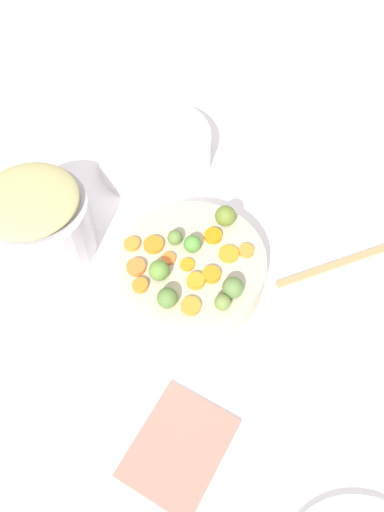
{
  "coord_description": "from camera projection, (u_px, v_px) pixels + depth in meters",
  "views": [
    {
      "loc": [
        0.49,
        0.2,
        0.88
      ],
      "look_at": [
        0.02,
        -0.03,
        0.1
      ],
      "focal_mm": 35.31,
      "sensor_mm": 36.0,
      "label": 1
    }
  ],
  "objects": [
    {
      "name": "tabletop",
      "position": [
        209.0,
        279.0,
        1.02
      ],
      "size": [
        2.4,
        2.4,
        0.02
      ],
      "primitive_type": "cube",
      "color": "white",
      "rests_on": "ground"
    },
    {
      "name": "serving_bowl_carrots",
      "position": [
        192.0,
        269.0,
        0.97
      ],
      "size": [
        0.28,
        0.28,
        0.07
      ],
      "primitive_type": "cylinder",
      "color": "#B7AF90",
      "rests_on": "tabletop"
    },
    {
      "name": "metal_pot",
      "position": [
        39.0,
        226.0,
        1.0
      ],
      "size": [
        0.21,
        0.21,
        0.13
      ],
      "primitive_type": "cylinder",
      "color": "#B4B2BC",
      "rests_on": "tabletop"
    },
    {
      "name": "stuffing_mound",
      "position": [
        28.0,
        200.0,
        0.93
      ],
      "size": [
        0.19,
        0.19,
        0.03
      ],
      "primitive_type": "ellipsoid",
      "color": "tan",
      "rests_on": "metal_pot"
    },
    {
      "name": "carrot_slice_0",
      "position": [
        195.0,
        281.0,
        0.91
      ],
      "size": [
        0.04,
        0.04,
        0.01
      ],
      "primitive_type": "cylinder",
      "rotation": [
        0.0,
        0.0,
        2.6
      ],
      "color": "orange",
      "rests_on": "serving_bowl_carrots"
    },
    {
      "name": "carrot_slice_1",
      "position": [
        136.0,
        267.0,
        0.93
      ],
      "size": [
        0.05,
        0.05,
        0.01
      ],
      "primitive_type": "cylinder",
      "rotation": [
        0.0,
        0.0,
        1.16
      ],
      "color": "orange",
      "rests_on": "serving_bowl_carrots"
    },
    {
      "name": "carrot_slice_2",
      "position": [
        229.0,
        254.0,
        0.95
      ],
      "size": [
        0.05,
        0.05,
        0.01
      ],
      "primitive_type": "cylinder",
      "rotation": [
        0.0,
        0.0,
        4.27
      ],
      "color": "orange",
      "rests_on": "serving_bowl_carrots"
    },
    {
      "name": "carrot_slice_3",
      "position": [
        211.0,
        275.0,
        0.92
      ],
      "size": [
        0.04,
        0.04,
        0.01
      ],
      "primitive_type": "cylinder",
      "rotation": [
        0.0,
        0.0,
        5.86
      ],
      "color": "orange",
      "rests_on": "serving_bowl_carrots"
    },
    {
      "name": "carrot_slice_4",
      "position": [
        154.0,
        245.0,
        0.96
      ],
      "size": [
        0.05,
        0.05,
        0.01
      ],
      "primitive_type": "cylinder",
      "rotation": [
        0.0,
        0.0,
        5.33
      ],
      "color": "orange",
      "rests_on": "serving_bowl_carrots"
    },
    {
      "name": "carrot_slice_5",
      "position": [
        140.0,
        286.0,
        0.91
      ],
      "size": [
        0.03,
        0.03,
        0.01
      ],
      "primitive_type": "cylinder",
      "rotation": [
        0.0,
        0.0,
        1.61
      ],
      "color": "orange",
      "rests_on": "serving_bowl_carrots"
    },
    {
      "name": "carrot_slice_6",
      "position": [
        132.0,
        244.0,
        0.96
      ],
      "size": [
        0.04,
        0.04,
        0.01
      ],
      "primitive_type": "cylinder",
      "rotation": [
        0.0,
        0.0,
        2.43
      ],
      "color": "orange",
      "rests_on": "serving_bowl_carrots"
    },
    {
      "name": "carrot_slice_7",
      "position": [
        213.0,
        236.0,
        0.97
      ],
      "size": [
        0.04,
        0.04,
        0.01
      ],
      "primitive_type": "cylinder",
      "rotation": [
        0.0,
        0.0,
        6.03
      ],
      "color": "orange",
      "rests_on": "serving_bowl_carrots"
    },
    {
      "name": "carrot_slice_8",
      "position": [
        169.0,
        258.0,
        0.94
      ],
      "size": [
        0.03,
        0.03,
        0.01
      ],
      "primitive_type": "cylinder",
      "rotation": [
        0.0,
        0.0,
        3.53
      ],
      "color": "orange",
      "rests_on": "serving_bowl_carrots"
    },
    {
      "name": "carrot_slice_9",
      "position": [
        246.0,
        251.0,
        0.95
      ],
      "size": [
        0.03,
        0.03,
        0.01
      ],
      "primitive_type": "cylinder",
      "rotation": [
        0.0,
        0.0,
        0.2
      ],
      "color": "orange",
      "rests_on": "serving_bowl_carrots"
    },
    {
      "name": "carrot_slice_10",
      "position": [
        191.0,
        306.0,
        0.88
      ],
      "size": [
        0.05,
        0.05,
        0.01
      ],
      "primitive_type": "cylinder",
      "rotation": [
        0.0,
        0.0,
        3.58
      ],
      "color": "orange",
      "rests_on": "serving_bowl_carrots"
    },
    {
      "name": "carrot_slice_11",
      "position": [
        187.0,
        265.0,
        0.93
      ],
      "size": [
        0.03,
        0.03,
        0.01
      ],
      "primitive_type": "cylinder",
      "rotation": [
        0.0,
        0.0,
        5.03
      ],
      "color": "orange",
      "rests_on": "serving_bowl_carrots"
    },
    {
      "name": "brussels_sprout_0",
      "position": [
        225.0,
        216.0,
        0.98
      ],
      "size": [
        0.04,
        0.04,
        0.04
      ],
      "primitive_type": "sphere",
      "color": "#5B7228",
      "rests_on": "serving_bowl_carrots"
    },
    {
      "name": "brussels_sprout_1",
      "position": [
        233.0,
        288.0,
        0.89
      ],
      "size": [
        0.04,
        0.04,
        0.04
      ],
      "primitive_type": "sphere",
      "color": "#527136",
      "rests_on": "serving_bowl_carrots"
    },
    {
      "name": "brussels_sprout_2",
      "position": [
        192.0,
        244.0,
        0.94
      ],
      "size": [
        0.03,
        0.03,
        0.03
      ],
      "primitive_type": "sphere",
      "color": "#4C8935",
      "rests_on": "serving_bowl_carrots"
    },
    {
      "name": "brussels_sprout_3",
      "position": [
        167.0,
        298.0,
        0.88
      ],
      "size": [
        0.04,
        0.04,
        0.04
      ],
      "primitive_type": "sphere",
      "color": "#4E6F30",
      "rests_on": "serving_bowl_carrots"
    },
    {
      "name": "brussels_sprout_4",
      "position": [
        176.0,
        236.0,
        0.96
      ],
      "size": [
        0.03,
        0.03,
        0.03
      ],
      "primitive_type": "sphere",
      "color": "#567635",
      "rests_on": "serving_bowl_carrots"
    },
    {
      "name": "brussels_sprout_5",
      "position": [
        159.0,
        270.0,
        0.91
      ],
      "size": [
        0.04,
        0.04,
        0.04
      ],
      "primitive_type": "sphere",
      "color": "#567E31",
      "rests_on": "serving_bowl_carrots"
    },
    {
      "name": "brussels_sprout_6",
      "position": [
        223.0,
        302.0,
        0.88
      ],
      "size": [
        0.03,
        0.03,
        0.03
      ],
      "primitive_type": "sphere",
      "color": "olive",
      "rests_on": "serving_bowl_carrots"
    },
    {
      "name": "wooden_spoon",
      "position": [
        381.0,
        249.0,
        1.04
      ],
      "size": [
        0.27,
        0.25,
        0.01
      ],
      "color": "#A88151",
      "rests_on": "tabletop"
    },
    {
      "name": "casserole_dish",
      "position": [
        154.0,
        149.0,
        1.15
      ],
      "size": [
        0.26,
        0.26,
        0.08
      ],
      "primitive_type": "cylinder",
      "color": "white",
      "rests_on": "tabletop"
    },
    {
      "name": "dish_towel",
      "position": [
        179.0,
        448.0,
        0.82
      ],
      "size": [
        0.19,
        0.15,
        0.01
      ],
      "primitive_type": "cube",
      "rotation": [
        0.0,
        0.0,
        -0.06
      ],
      "color": "#AB6F5F",
      "rests_on": "tabletop"
    }
  ]
}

